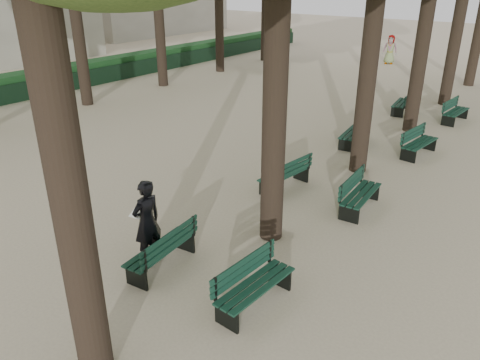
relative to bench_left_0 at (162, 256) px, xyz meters
The scene contains 13 objects.
ground 0.73m from the bench_left_0, 122.87° to the right, with size 120.00×120.00×0.00m, color #C6B696.
bench_left_0 is the anchor object (origin of this frame).
bench_left_1 4.89m from the bench_left_0, 90.00° to the left, with size 0.79×1.86×0.92m.
bench_left_2 9.55m from the bench_left_0, 90.00° to the left, with size 0.80×1.86×0.92m.
bench_left_3 14.72m from the bench_left_0, 90.00° to the left, with size 0.78×1.86×0.92m.
bench_right_0 2.27m from the bench_left_0, ahead, with size 0.69×1.83×0.92m.
bench_right_1 5.42m from the bench_left_0, 65.29° to the left, with size 0.69×1.83×0.92m.
bench_right_2 10.11m from the bench_left_0, 77.04° to the left, with size 0.79×1.86×0.92m.
bench_right_3 14.84m from the bench_left_0, 81.21° to the left, with size 0.73×1.84×0.92m.
man_with_map 0.78m from the bench_left_0, behind, with size 0.66×0.78×1.88m.
pedestrian_d 26.76m from the bench_left_0, 100.34° to the left, with size 0.92×0.38×1.89m, color #262628.
fence 18.57m from the bench_left_0, 145.83° to the left, with size 0.08×42.00×0.90m, color black.
hedge 19.16m from the bench_left_0, 147.00° to the left, with size 1.20×42.00×1.20m, color #163F1C.
Camera 1 is at (6.57, -5.11, 5.68)m, focal length 35.00 mm.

